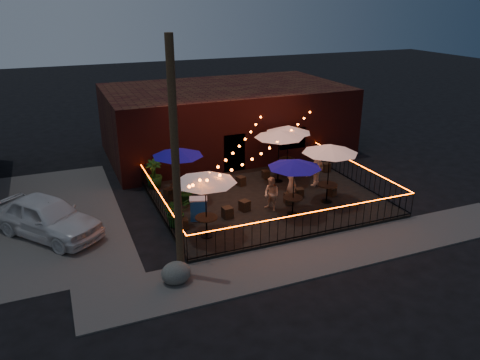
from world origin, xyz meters
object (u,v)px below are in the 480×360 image
object	(u,v)px
cafe_table_0	(205,178)
boulder	(176,273)
cafe_table_2	(295,164)
utility_pole	(176,166)
cafe_table_3	(279,134)
cafe_table_4	(330,149)
cafe_table_1	(178,153)
cafe_table_5	(288,130)
cooler	(199,209)

from	to	relation	value
cafe_table_0	boulder	size ratio (longest dim) A/B	3.27
cafe_table_2	boulder	xyz separation A→B (m)	(-5.98, -2.96, -2.07)
utility_pole	cafe_table_2	world-z (taller)	utility_pole
cafe_table_2	cafe_table_3	bearing A→B (deg)	72.72
cafe_table_2	cafe_table_4	world-z (taller)	cafe_table_4
cafe_table_1	cafe_table_2	distance (m)	5.26
cafe_table_5	cafe_table_2	bearing A→B (deg)	-114.85
cafe_table_3	boulder	bearing A→B (deg)	-136.91
utility_pole	cafe_table_3	size ratio (longest dim) A/B	2.48
cooler	cafe_table_0	bearing A→B (deg)	-78.69
cafe_table_4	cooler	distance (m)	6.34
cafe_table_0	utility_pole	bearing A→B (deg)	-127.42
cafe_table_5	cafe_table_1	bearing A→B (deg)	-168.29
utility_pole	cooler	distance (m)	5.31
utility_pole	cooler	xyz separation A→B (m)	(1.81, 3.69, -3.36)
cafe_table_1	cooler	distance (m)	2.88
cafe_table_5	cafe_table_3	bearing A→B (deg)	-138.63
cafe_table_0	boulder	world-z (taller)	cafe_table_0
cafe_table_2	cafe_table_3	distance (m)	3.89
cafe_table_4	cafe_table_3	bearing A→B (deg)	106.40
utility_pole	boulder	xyz separation A→B (m)	(-0.26, -0.32, -3.63)
cafe_table_4	cooler	xyz separation A→B (m)	(-5.99, 0.47, -2.03)
cafe_table_0	cafe_table_1	distance (m)	3.77
boulder	cafe_table_2	bearing A→B (deg)	26.35
cafe_table_3	cafe_table_4	distance (m)	3.27
cafe_table_2	cooler	world-z (taller)	cafe_table_2
cooler	boulder	distance (m)	4.52
cafe_table_0	cafe_table_3	world-z (taller)	cafe_table_3
cafe_table_0	cafe_table_5	distance (m)	7.99
cafe_table_1	cooler	xyz separation A→B (m)	(0.21, -2.22, -1.84)
cafe_table_3	cafe_table_2	bearing A→B (deg)	-107.28
cafe_table_1	boulder	size ratio (longest dim) A/B	3.03
cafe_table_3	utility_pole	bearing A→B (deg)	-137.25
cafe_table_3	cooler	xyz separation A→B (m)	(-5.07, -2.67, -1.99)
cafe_table_4	cafe_table_5	size ratio (longest dim) A/B	1.23
cafe_table_3	cafe_table_5	xyz separation A→B (m)	(0.95, 0.84, -0.08)
cooler	boulder	xyz separation A→B (m)	(-2.07, -4.01, -0.27)
cafe_table_0	cafe_table_2	distance (m)	4.12
cooler	cafe_table_5	bearing A→B (deg)	47.83
cafe_table_3	cafe_table_5	size ratio (longest dim) A/B	1.22
cafe_table_0	cafe_table_4	xyz separation A→B (m)	(6.16, 1.08, 0.08)
cafe_table_4	cafe_table_5	bearing A→B (deg)	89.56
utility_pole	cafe_table_4	world-z (taller)	utility_pole
cafe_table_2	boulder	distance (m)	6.99
cafe_table_3	cafe_table_4	bearing A→B (deg)	-73.60
utility_pole	cooler	size ratio (longest dim) A/B	8.24
utility_pole	cafe_table_1	world-z (taller)	utility_pole
utility_pole	cafe_table_5	size ratio (longest dim) A/B	3.03
cafe_table_0	boulder	xyz separation A→B (m)	(-1.90, -2.46, -2.22)
cafe_table_2	cafe_table_5	world-z (taller)	cafe_table_5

